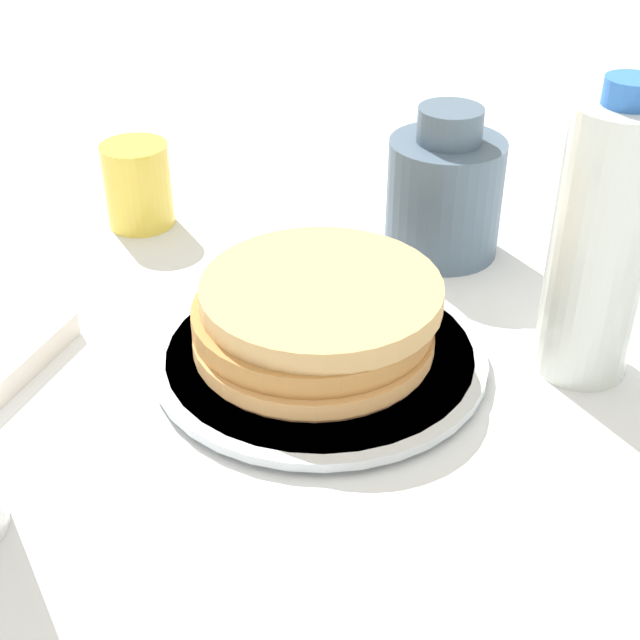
{
  "coord_description": "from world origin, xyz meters",
  "views": [
    {
      "loc": [
        0.52,
        -0.1,
        0.41
      ],
      "look_at": [
        -0.03,
        0.02,
        0.04
      ],
      "focal_mm": 50.0,
      "sensor_mm": 36.0,
      "label": 1
    }
  ],
  "objects_px": {
    "pancake_stack": "(316,319)",
    "water_bottle_near": "(601,243)",
    "juice_glass": "(138,185)",
    "cream_jug": "(444,192)",
    "plate": "(320,356)"
  },
  "relations": [
    {
      "from": "pancake_stack",
      "to": "juice_glass",
      "type": "xyz_separation_m",
      "value": [
        -0.27,
        -0.12,
        -0.0
      ]
    },
    {
      "from": "cream_jug",
      "to": "plate",
      "type": "bearing_deg",
      "value": -44.34
    },
    {
      "from": "plate",
      "to": "pancake_stack",
      "type": "distance_m",
      "value": 0.03
    },
    {
      "from": "plate",
      "to": "pancake_stack",
      "type": "xyz_separation_m",
      "value": [
        -0.0,
        -0.0,
        0.03
      ]
    },
    {
      "from": "pancake_stack",
      "to": "water_bottle_near",
      "type": "bearing_deg",
      "value": 77.1
    },
    {
      "from": "plate",
      "to": "juice_glass",
      "type": "bearing_deg",
      "value": -155.74
    },
    {
      "from": "pancake_stack",
      "to": "water_bottle_near",
      "type": "height_order",
      "value": "water_bottle_near"
    },
    {
      "from": "pancake_stack",
      "to": "cream_jug",
      "type": "relative_size",
      "value": 1.38
    },
    {
      "from": "pancake_stack",
      "to": "cream_jug",
      "type": "bearing_deg",
      "value": 134.95
    },
    {
      "from": "plate",
      "to": "juice_glass",
      "type": "distance_m",
      "value": 0.3
    },
    {
      "from": "pancake_stack",
      "to": "water_bottle_near",
      "type": "relative_size",
      "value": 0.85
    },
    {
      "from": "plate",
      "to": "juice_glass",
      "type": "height_order",
      "value": "juice_glass"
    },
    {
      "from": "plate",
      "to": "juice_glass",
      "type": "relative_size",
      "value": 3.11
    },
    {
      "from": "plate",
      "to": "cream_jug",
      "type": "height_order",
      "value": "cream_jug"
    },
    {
      "from": "juice_glass",
      "to": "plate",
      "type": "bearing_deg",
      "value": 24.26
    }
  ]
}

